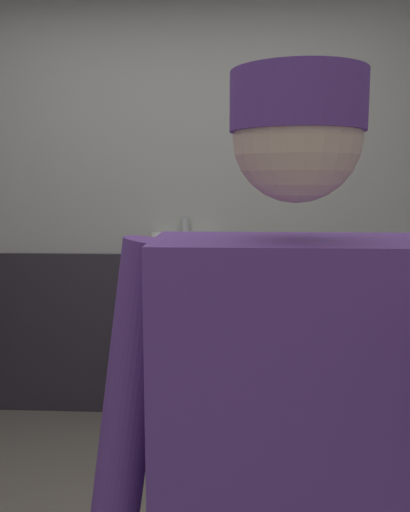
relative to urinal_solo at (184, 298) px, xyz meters
The scene contains 4 objects.
wall_back 0.61m from the urinal_solo, 84.34° to the left, with size 4.86×0.12×2.70m, color #B2B2AD.
wainscot_band_back 0.31m from the urinal_solo, 81.44° to the left, with size 4.26×0.03×1.01m, color #2D2833.
urinal_solo is the anchor object (origin of this frame).
person 2.19m from the urinal_solo, 79.91° to the right, with size 0.69×0.60×1.64m.
Camera 1 is at (0.25, -1.55, 1.47)m, focal length 37.27 mm.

